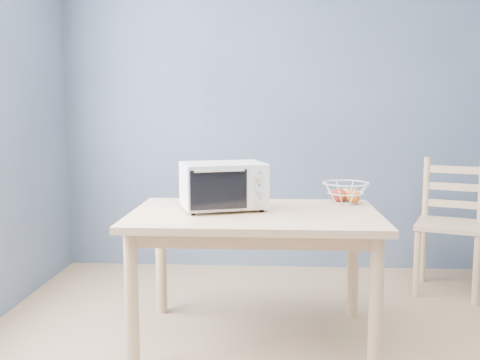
# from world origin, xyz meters

# --- Properties ---
(room) EXTENTS (4.01, 4.51, 2.61)m
(room) POSITION_xyz_m (0.00, 0.00, 1.30)
(room) COLOR tan
(room) RESTS_ON ground
(dining_table) EXTENTS (1.40, 0.90, 0.75)m
(dining_table) POSITION_xyz_m (-0.36, 0.78, 0.65)
(dining_table) COLOR #E0B686
(dining_table) RESTS_ON ground
(toaster_oven) EXTENTS (0.54, 0.46, 0.27)m
(toaster_oven) POSITION_xyz_m (-0.56, 0.83, 0.89)
(toaster_oven) COLOR beige
(toaster_oven) RESTS_ON dining_table
(fruit_basket) EXTENTS (0.36, 0.36, 0.13)m
(fruit_basket) POSITION_xyz_m (0.19, 1.09, 0.82)
(fruit_basket) COLOR white
(fruit_basket) RESTS_ON dining_table
(dining_chair) EXTENTS (0.59, 0.59, 0.97)m
(dining_chair) POSITION_xyz_m (1.03, 1.70, 0.48)
(dining_chair) COLOR #E0B686
(dining_chair) RESTS_ON ground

